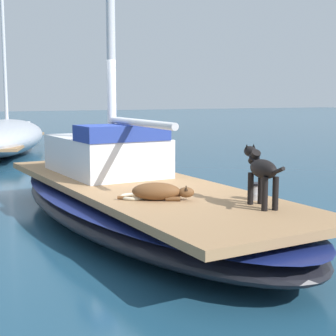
{
  "coord_description": "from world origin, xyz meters",
  "views": [
    {
      "loc": [
        -2.98,
        -6.97,
        1.94
      ],
      "look_at": [
        0.0,
        -1.0,
        1.01
      ],
      "focal_mm": 55.73,
      "sensor_mm": 36.0,
      "label": 1
    }
  ],
  "objects_px": {
    "dog_brown": "(159,192)",
    "dog_black": "(261,171)",
    "coiled_rope": "(133,197)",
    "moored_boat_far_astern": "(3,136)",
    "deck_winch": "(255,192)",
    "sailboat_main": "(138,205)"
  },
  "relations": [
    {
      "from": "dog_brown",
      "to": "deck_winch",
      "type": "xyz_separation_m",
      "value": [
        1.08,
        -0.5,
        -0.01
      ]
    },
    {
      "from": "deck_winch",
      "to": "moored_boat_far_astern",
      "type": "xyz_separation_m",
      "value": [
        -0.97,
        12.75,
        -0.17
      ]
    },
    {
      "from": "deck_winch",
      "to": "coiled_rope",
      "type": "xyz_separation_m",
      "value": [
        -1.33,
        0.75,
        -0.08
      ]
    },
    {
      "from": "sailboat_main",
      "to": "moored_boat_far_astern",
      "type": "relative_size",
      "value": 0.95
    },
    {
      "from": "coiled_rope",
      "to": "sailboat_main",
      "type": "bearing_deg",
      "value": 63.69
    },
    {
      "from": "sailboat_main",
      "to": "moored_boat_far_astern",
      "type": "distance_m",
      "value": 10.98
    },
    {
      "from": "dog_black",
      "to": "dog_brown",
      "type": "bearing_deg",
      "value": 136.32
    },
    {
      "from": "dog_brown",
      "to": "moored_boat_far_astern",
      "type": "relative_size",
      "value": 0.11
    },
    {
      "from": "coiled_rope",
      "to": "moored_boat_far_astern",
      "type": "relative_size",
      "value": 0.04
    },
    {
      "from": "sailboat_main",
      "to": "coiled_rope",
      "type": "height_order",
      "value": "coiled_rope"
    },
    {
      "from": "sailboat_main",
      "to": "dog_brown",
      "type": "relative_size",
      "value": 8.45
    },
    {
      "from": "dog_brown",
      "to": "moored_boat_far_astern",
      "type": "xyz_separation_m",
      "value": [
        0.11,
        12.25,
        -0.18
      ]
    },
    {
      "from": "dog_brown",
      "to": "dog_black",
      "type": "bearing_deg",
      "value": -43.68
    },
    {
      "from": "dog_black",
      "to": "coiled_rope",
      "type": "xyz_separation_m",
      "value": [
        -1.15,
        1.11,
        -0.4
      ]
    },
    {
      "from": "dog_brown",
      "to": "deck_winch",
      "type": "relative_size",
      "value": 4.15
    },
    {
      "from": "deck_winch",
      "to": "coiled_rope",
      "type": "bearing_deg",
      "value": 150.39
    },
    {
      "from": "dog_brown",
      "to": "coiled_rope",
      "type": "xyz_separation_m",
      "value": [
        -0.25,
        0.25,
        -0.08
      ]
    },
    {
      "from": "dog_brown",
      "to": "dog_black",
      "type": "height_order",
      "value": "dog_black"
    },
    {
      "from": "dog_brown",
      "to": "moored_boat_far_astern",
      "type": "bearing_deg",
      "value": 89.48
    },
    {
      "from": "deck_winch",
      "to": "moored_boat_far_astern",
      "type": "bearing_deg",
      "value": 94.34
    },
    {
      "from": "deck_winch",
      "to": "coiled_rope",
      "type": "distance_m",
      "value": 1.53
    },
    {
      "from": "deck_winch",
      "to": "sailboat_main",
      "type": "bearing_deg",
      "value": 114.76
    }
  ]
}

